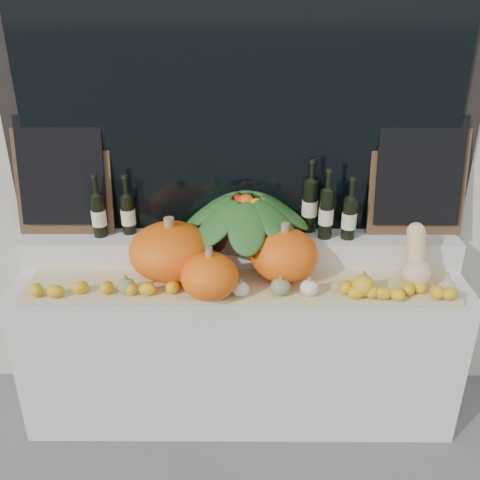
% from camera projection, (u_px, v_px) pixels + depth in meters
% --- Properties ---
extents(display_sill, '(2.30, 0.55, 0.88)m').
position_uv_depth(display_sill, '(240.00, 345.00, 2.96)').
color(display_sill, silver).
rests_on(display_sill, ground).
extents(rear_tier, '(2.30, 0.25, 0.16)m').
position_uv_depth(rear_tier, '(240.00, 249.00, 2.87)').
color(rear_tier, silver).
rests_on(rear_tier, display_sill).
extents(straw_bedding, '(2.10, 0.32, 0.02)m').
position_uv_depth(straw_bedding, '(240.00, 286.00, 2.65)').
color(straw_bedding, tan).
rests_on(straw_bedding, display_sill).
extents(pumpkin_left, '(0.45, 0.45, 0.28)m').
position_uv_depth(pumpkin_left, '(171.00, 251.00, 2.65)').
color(pumpkin_left, '#FF620D').
rests_on(pumpkin_left, straw_bedding).
extents(pumpkin_right, '(0.43, 0.43, 0.26)m').
position_uv_depth(pumpkin_right, '(284.00, 255.00, 2.64)').
color(pumpkin_right, '#FF620D').
rests_on(pumpkin_right, straw_bedding).
extents(pumpkin_center, '(0.31, 0.31, 0.22)m').
position_uv_depth(pumpkin_center, '(210.00, 276.00, 2.48)').
color(pumpkin_center, '#FF620D').
rests_on(pumpkin_center, straw_bedding).
extents(butternut_squash, '(0.16, 0.21, 0.30)m').
position_uv_depth(butternut_squash, '(416.00, 261.00, 2.59)').
color(butternut_squash, '#E5BF86').
rests_on(butternut_squash, straw_bedding).
extents(decorative_gourds, '(1.22, 0.13, 0.16)m').
position_uv_depth(decorative_gourds, '(247.00, 285.00, 2.52)').
color(decorative_gourds, '#30591A').
rests_on(decorative_gourds, straw_bedding).
extents(lemon_heap, '(2.20, 0.16, 0.06)m').
position_uv_depth(lemon_heap, '(240.00, 289.00, 2.53)').
color(lemon_heap, gold).
rests_on(lemon_heap, straw_bedding).
extents(produce_bowl, '(0.70, 0.70, 0.25)m').
position_uv_depth(produce_bowl, '(246.00, 216.00, 2.77)').
color(produce_bowl, black).
rests_on(produce_bowl, rear_tier).
extents(wine_bottle_far_left, '(0.08, 0.08, 0.34)m').
position_uv_depth(wine_bottle_far_left, '(99.00, 215.00, 2.78)').
color(wine_bottle_far_left, black).
rests_on(wine_bottle_far_left, rear_tier).
extents(wine_bottle_near_left, '(0.08, 0.08, 0.32)m').
position_uv_depth(wine_bottle_near_left, '(128.00, 214.00, 2.81)').
color(wine_bottle_near_left, black).
rests_on(wine_bottle_near_left, rear_tier).
extents(wine_bottle_tall, '(0.08, 0.08, 0.39)m').
position_uv_depth(wine_bottle_tall, '(310.00, 205.00, 2.83)').
color(wine_bottle_tall, black).
rests_on(wine_bottle_tall, rear_tier).
extents(wine_bottle_near_right, '(0.08, 0.08, 0.38)m').
position_uv_depth(wine_bottle_near_right, '(326.00, 213.00, 2.75)').
color(wine_bottle_near_right, black).
rests_on(wine_bottle_near_right, rear_tier).
extents(wine_bottle_far_right, '(0.08, 0.08, 0.33)m').
position_uv_depth(wine_bottle_far_right, '(349.00, 218.00, 2.75)').
color(wine_bottle_far_right, black).
rests_on(wine_bottle_far_right, rear_tier).
extents(chalkboard_left, '(0.50, 0.14, 0.61)m').
position_uv_depth(chalkboard_left, '(62.00, 173.00, 2.75)').
color(chalkboard_left, '#4C331E').
rests_on(chalkboard_left, rear_tier).
extents(chalkboard_right, '(0.50, 0.14, 0.61)m').
position_uv_depth(chalkboard_right, '(419.00, 174.00, 2.74)').
color(chalkboard_right, '#4C331E').
rests_on(chalkboard_right, rear_tier).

